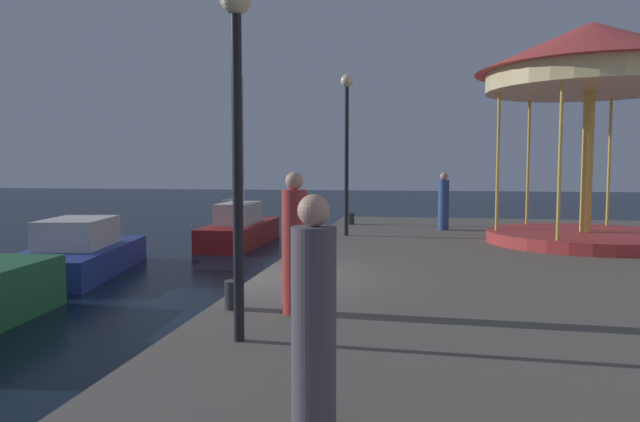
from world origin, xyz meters
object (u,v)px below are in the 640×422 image
sailboat_red (240,228)px  carousel (590,78)px  lamp_post_mid_promenade (237,96)px  bollard_north (351,219)px  person_mid_promenade (314,321)px  motorboat_blue (78,253)px  person_far_corner (294,247)px  lamp_post_far_end (347,127)px  bollard_south (233,295)px  person_near_carousel (444,203)px

sailboat_red → carousel: bearing=-20.8°
lamp_post_mid_promenade → bollard_north: 14.00m
carousel → person_mid_promenade: 13.29m
motorboat_blue → person_far_corner: size_ratio=2.84×
lamp_post_mid_promenade → person_mid_promenade: size_ratio=2.25×
lamp_post_mid_promenade → sailboat_red: bearing=107.3°
lamp_post_far_end → person_mid_promenade: lamp_post_far_end is taller
bollard_south → person_far_corner: (0.90, -0.08, 0.71)m
motorboat_blue → lamp_post_mid_promenade: bearing=-48.1°
lamp_post_mid_promenade → person_mid_promenade: (1.24, -2.09, -1.94)m
bollard_south → person_mid_promenade: 4.00m
person_far_corner → lamp_post_far_end: bearing=92.5°
bollard_north → person_near_carousel: person_near_carousel is taller
sailboat_red → lamp_post_mid_promenade: bearing=-72.7°
bollard_south → bollard_north: size_ratio=1.00×
person_near_carousel → person_mid_promenade: size_ratio=1.02×
lamp_post_far_end → person_near_carousel: size_ratio=2.55×
bollard_north → motorboat_blue: bearing=-136.1°
motorboat_blue → lamp_post_far_end: bearing=23.5°
motorboat_blue → person_mid_promenade: size_ratio=3.05×
lamp_post_far_end → lamp_post_mid_promenade: bearing=-89.8°
carousel → bollard_south: 11.49m
person_far_corner → bollard_south: bearing=175.2°
carousel → person_near_carousel: carousel is taller
carousel → bollard_south: (-6.86, -8.27, -4.07)m
person_mid_promenade → bollard_north: bearing=95.5°
bollard_south → person_mid_promenade: (1.78, -3.52, 0.64)m
person_far_corner → lamp_post_mid_promenade: bearing=-104.9°
lamp_post_far_end → person_mid_promenade: 12.82m
person_far_corner → bollard_north: bearing=92.9°
lamp_post_mid_promenade → lamp_post_far_end: (-0.04, 10.45, 0.36)m
carousel → person_mid_promenade: carousel is taller
bollard_south → lamp_post_far_end: bearing=86.8°
lamp_post_far_end → person_near_carousel: bearing=35.5°
motorboat_blue → bollard_north: (6.48, 6.24, 0.47)m
lamp_post_mid_promenade → person_far_corner: lamp_post_mid_promenade is taller
lamp_post_far_end → bollard_north: 4.43m
bollard_south → person_mid_promenade: person_mid_promenade is taller
person_mid_promenade → lamp_post_mid_promenade: bearing=120.7°
person_near_carousel → person_far_corner: (-2.47, -11.13, 0.05)m
motorboat_blue → lamp_post_far_end: size_ratio=1.18×
bollard_north → person_near_carousel: size_ratio=0.22×
carousel → bollard_north: (-6.61, 4.06, -4.07)m
sailboat_red → lamp_post_mid_promenade: size_ratio=1.50×
carousel → person_near_carousel: size_ratio=3.17×
carousel → bollard_north: size_ratio=14.42×
bollard_south → person_far_corner: bearing=-4.8°
lamp_post_mid_promenade → person_far_corner: bearing=75.1°
carousel → person_far_corner: size_ratio=3.00×
lamp_post_far_end → bollard_south: 9.50m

